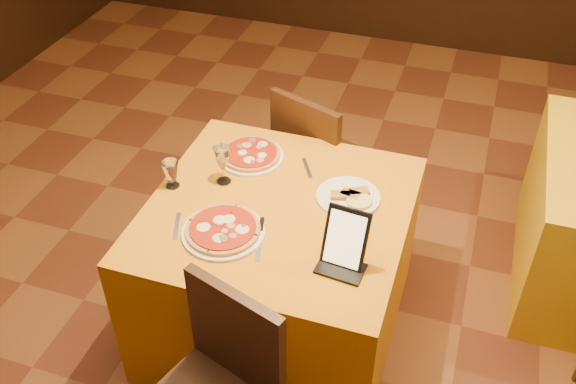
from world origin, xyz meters
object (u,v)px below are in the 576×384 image
(main_table, at_px, (279,269))
(wine_glass, at_px, (223,165))
(chair_main_far, at_px, (325,160))
(water_glass, at_px, (171,174))
(pizza_near, at_px, (223,231))
(pizza_far, at_px, (251,155))
(tablet, at_px, (345,238))

(main_table, relative_size, wine_glass, 5.79)
(chair_main_far, relative_size, water_glass, 7.00)
(wine_glass, distance_m, water_glass, 0.23)
(chair_main_far, distance_m, wine_glass, 0.85)
(chair_main_far, distance_m, water_glass, 1.00)
(main_table, relative_size, pizza_near, 3.24)
(chair_main_far, height_order, pizza_far, chair_main_far)
(pizza_near, bearing_deg, water_glass, 147.04)
(main_table, bearing_deg, water_glass, -178.69)
(chair_main_far, bearing_deg, wine_glass, 88.94)
(water_glass, bearing_deg, pizza_near, -32.96)
(pizza_far, relative_size, tablet, 1.27)
(pizza_near, distance_m, wine_glass, 0.35)
(chair_main_far, bearing_deg, tablet, 130.28)
(main_table, height_order, pizza_near, pizza_near)
(main_table, distance_m, tablet, 0.64)
(main_table, bearing_deg, pizza_near, -125.03)
(wine_glass, relative_size, tablet, 0.78)
(chair_main_far, distance_m, pizza_near, 1.07)
(tablet, bearing_deg, pizza_far, 143.84)
(main_table, xyz_separation_m, tablet, (0.35, -0.23, 0.49))
(main_table, bearing_deg, wine_glass, 162.80)
(pizza_near, relative_size, water_glass, 2.61)
(pizza_near, xyz_separation_m, wine_glass, (-0.13, 0.32, 0.08))
(chair_main_far, xyz_separation_m, water_glass, (-0.49, -0.80, 0.36))
(main_table, relative_size, pizza_far, 3.55)
(water_glass, bearing_deg, pizza_far, 50.67)
(main_table, xyz_separation_m, pizza_far, (-0.24, 0.30, 0.39))
(pizza_near, height_order, pizza_far, same)
(tablet, bearing_deg, main_table, 152.46)
(pizza_near, distance_m, pizza_far, 0.53)
(pizza_near, relative_size, tablet, 1.39)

